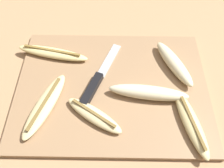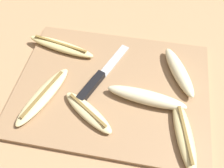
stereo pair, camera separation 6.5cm
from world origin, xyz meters
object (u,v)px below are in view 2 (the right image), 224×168
Objects in this scene: banana_ripe_center at (88,112)px; banana_pale_long at (179,72)px; banana_spotted_left at (184,134)px; banana_mellow_near at (43,96)px; banana_golden_short at (61,46)px; banana_bright_far at (146,97)px; knife at (96,81)px.

banana_pale_long is at bearing 37.75° from banana_ripe_center.
banana_spotted_left is (0.02, -0.17, -0.00)m from banana_pale_long.
banana_golden_short is at bearing 92.52° from banana_mellow_near.
banana_golden_short is 1.04× the size of banana_bright_far.
banana_spotted_left is (0.22, -0.02, 0.00)m from banana_ripe_center.
knife is at bearing 29.96° from banana_mellow_near.
banana_bright_far is at bearing 139.55° from banana_spotted_left.
banana_mellow_near is at bearing -157.83° from banana_pale_long.
banana_spotted_left reaches higher than banana_mellow_near.
banana_spotted_left reaches higher than knife.
banana_mellow_near is at bearing -171.80° from banana_bright_far.
banana_mellow_near is at bearing -87.48° from banana_golden_short.
banana_pale_long reaches higher than banana_mellow_near.
banana_ripe_center is at bearing -12.44° from banana_mellow_near.
banana_pale_long is at bearing 95.73° from banana_spotted_left.
knife is at bearing -39.50° from banana_golden_short.
banana_golden_short is at bearing 173.52° from banana_pale_long.
knife is at bearing -162.65° from banana_pale_long.
banana_ripe_center is at bearing -142.25° from banana_pale_long.
banana_golden_short is (-0.34, 0.21, -0.00)m from banana_spotted_left.
banana_ripe_center reaches higher than banana_mellow_near.
banana_bright_far is at bearing 7.84° from knife.
banana_pale_long is 0.25m from banana_ripe_center.
banana_pale_long is (0.20, 0.06, 0.01)m from knife.
knife is 0.21m from banana_pale_long.
banana_golden_short is (-0.33, 0.04, -0.01)m from banana_pale_long.
banana_mellow_near is 0.17m from banana_golden_short.
banana_pale_long reaches higher than banana_golden_short.
banana_golden_short is (-0.01, 0.17, 0.00)m from banana_mellow_near.
banana_pale_long is 0.34m from banana_mellow_near.
banana_bright_far is (0.13, -0.03, 0.01)m from knife.
banana_spotted_left is (0.22, -0.11, 0.00)m from knife.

